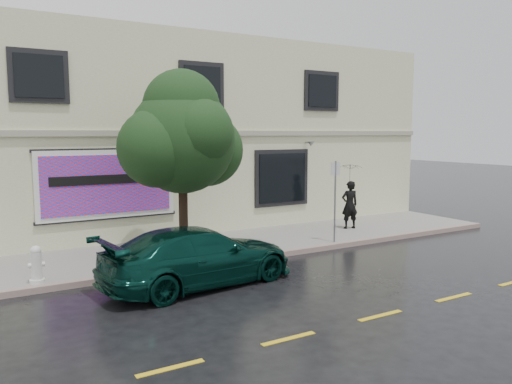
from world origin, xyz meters
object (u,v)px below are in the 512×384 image
car (199,256)px  pedestrian (350,205)px  fire_hydrant (36,265)px  street_tree (182,141)px

car → pedestrian: pedestrian is taller
car → fire_hydrant: bearing=57.7°
car → street_tree: 3.43m
pedestrian → car: bearing=36.0°
car → pedestrian: 7.89m
car → fire_hydrant: 3.75m
fire_hydrant → pedestrian: bearing=14.5°
street_tree → pedestrian: bearing=7.9°
car → fire_hydrant: (-3.40, 1.58, -0.12)m
car → street_tree: size_ratio=1.02×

